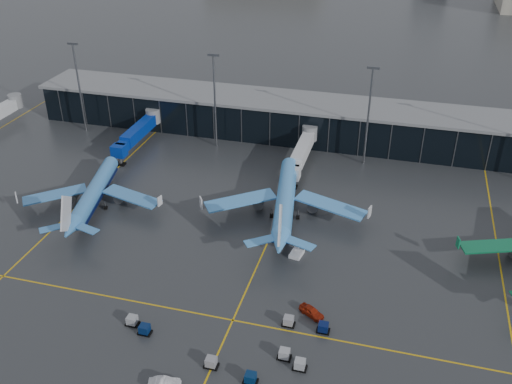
% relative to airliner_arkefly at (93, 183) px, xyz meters
% --- Properties ---
extents(ground, '(600.00, 600.00, 0.00)m').
position_rel_airliner_arkefly_xyz_m(ground, '(31.01, -12.98, -5.74)').
color(ground, '#282B2D').
rests_on(ground, ground).
extents(terminal_pier, '(142.00, 17.00, 10.70)m').
position_rel_airliner_arkefly_xyz_m(terminal_pier, '(31.01, 49.02, -0.32)').
color(terminal_pier, black).
rests_on(terminal_pier, ground).
extents(jet_bridges, '(94.00, 27.50, 7.20)m').
position_rel_airliner_arkefly_xyz_m(jet_bridges, '(-3.99, 30.01, -1.18)').
color(jet_bridges, '#595B60').
rests_on(jet_bridges, ground).
extents(flood_masts, '(203.00, 0.50, 25.50)m').
position_rel_airliner_arkefly_xyz_m(flood_masts, '(36.01, 37.02, 8.08)').
color(flood_masts, '#595B60').
rests_on(flood_masts, ground).
extents(taxi_lines, '(220.00, 120.00, 0.02)m').
position_rel_airliner_arkefly_xyz_m(taxi_lines, '(41.01, -2.37, -5.73)').
color(taxi_lines, gold).
rests_on(taxi_lines, ground).
extents(airliner_arkefly, '(40.16, 43.60, 11.47)m').
position_rel_airliner_arkefly_xyz_m(airliner_arkefly, '(0.00, 0.00, 0.00)').
color(airliner_arkefly, '#3D83C9').
rests_on(airliner_arkefly, ground).
extents(airliner_klm_near, '(43.14, 47.37, 12.90)m').
position_rel_airliner_arkefly_xyz_m(airliner_klm_near, '(41.96, 7.74, 0.71)').
color(airliner_klm_near, '#4597E5').
rests_on(airliner_klm_near, ground).
extents(baggage_carts, '(33.20, 14.89, 1.70)m').
position_rel_airliner_arkefly_xyz_m(baggage_carts, '(44.17, -33.68, -4.98)').
color(baggage_carts, black).
rests_on(baggage_carts, ground).
extents(mobile_airstair, '(2.69, 3.52, 3.45)m').
position_rel_airliner_arkefly_xyz_m(mobile_airstair, '(47.61, -6.97, -4.97)').
color(mobile_airstair, white).
rests_on(mobile_airstair, ground).
extents(service_van_red, '(4.95, 4.02, 1.59)m').
position_rel_airliner_arkefly_xyz_m(service_van_red, '(53.56, -23.19, -4.94)').
color(service_van_red, maroon).
rests_on(service_van_red, ground).
extents(service_van_white, '(5.04, 2.91, 1.57)m').
position_rel_airliner_arkefly_xyz_m(service_van_white, '(35.61, -44.19, -4.95)').
color(service_van_white, silver).
rests_on(service_van_white, ground).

